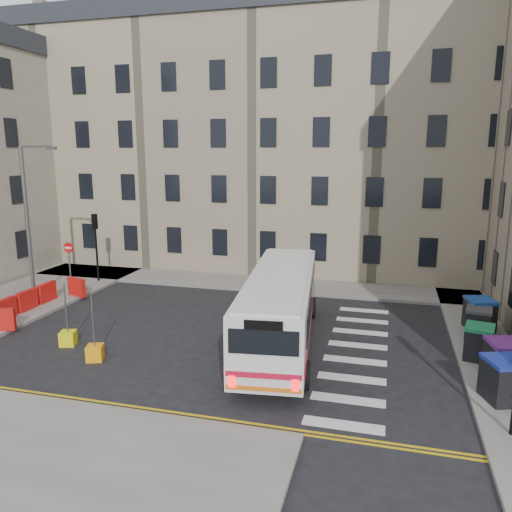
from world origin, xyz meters
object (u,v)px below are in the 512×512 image
at_px(wheelie_bin_c, 479,342).
at_px(wheelie_bin_e, 480,314).
at_px(bollard_yellow, 95,353).
at_px(streetlamp, 27,222).
at_px(wheelie_bin_a, 503,380).
at_px(wheelie_bin_d, 478,323).
at_px(wheelie_bin_b, 505,361).
at_px(bus, 280,305).
at_px(bollard_chevron, 68,338).

distance_m(wheelie_bin_c, wheelie_bin_e, 3.53).
relative_size(wheelie_bin_e, bollard_yellow, 2.52).
distance_m(streetlamp, wheelie_bin_a, 22.68).
distance_m(wheelie_bin_a, wheelie_bin_e, 6.84).
height_order(streetlamp, wheelie_bin_d, streetlamp).
bearing_deg(wheelie_bin_a, wheelie_bin_b, 58.27).
xyz_separation_m(bus, wheelie_bin_c, (7.67, 0.21, -0.91)).
relative_size(bus, wheelie_bin_e, 7.37).
relative_size(streetlamp, bollard_chevron, 13.57).
distance_m(wheelie_bin_d, wheelie_bin_e, 1.14).
bearing_deg(streetlamp, wheelie_bin_e, 3.58).
bearing_deg(wheelie_bin_d, wheelie_bin_e, 90.11).
distance_m(bus, bollard_chevron, 8.91).
bearing_deg(bus, wheelie_bin_a, -28.57).
distance_m(wheelie_bin_d, bollard_yellow, 15.75).
bearing_deg(wheelie_bin_d, streetlamp, -167.87).
xyz_separation_m(bollard_yellow, bollard_chevron, (-1.94, 1.06, 0.00)).
bearing_deg(streetlamp, wheelie_bin_d, 0.70).
height_order(wheelie_bin_e, bollard_chevron, wheelie_bin_e).
relative_size(bus, bollard_chevron, 18.58).
relative_size(bus, wheelie_bin_d, 8.34).
xyz_separation_m(wheelie_bin_a, wheelie_bin_c, (-0.21, 3.35, -0.04)).
height_order(wheelie_bin_c, bollard_chevron, wheelie_bin_c).
xyz_separation_m(streetlamp, wheelie_bin_e, (22.08, 1.38, -3.49)).
bearing_deg(bollard_yellow, bus, 27.80).
height_order(bus, wheelie_bin_e, bus).
bearing_deg(streetlamp, wheelie_bin_a, -14.06).
height_order(streetlamp, wheelie_bin_e, streetlamp).
height_order(wheelie_bin_b, bollard_yellow, wheelie_bin_b).
distance_m(streetlamp, wheelie_bin_c, 21.91).
bearing_deg(bollard_yellow, wheelie_bin_a, 1.21).
bearing_deg(wheelie_bin_e, wheelie_bin_b, -106.19).
distance_m(wheelie_bin_b, wheelie_bin_c, 1.91).
relative_size(wheelie_bin_a, bollard_yellow, 2.56).
bearing_deg(bollard_yellow, bollard_chevron, 151.38).
bearing_deg(wheelie_bin_d, wheelie_bin_a, -79.85).
distance_m(bus, bollard_yellow, 7.52).
height_order(bus, wheelie_bin_b, bus).
relative_size(wheelie_bin_b, wheelie_bin_c, 1.08).
bearing_deg(wheelie_bin_b, wheelie_bin_a, -113.79).
distance_m(wheelie_bin_c, wheelie_bin_d, 2.39).
xyz_separation_m(wheelie_bin_e, bollard_chevron, (-16.71, -6.07, -0.55)).
bearing_deg(wheelie_bin_a, wheelie_bin_c, 74.48).
relative_size(wheelie_bin_a, wheelie_bin_d, 1.15).
bearing_deg(wheelie_bin_c, streetlamp, -173.02).
xyz_separation_m(wheelie_bin_a, bollard_yellow, (-14.42, -0.30, -0.55)).
height_order(bollard_yellow, bollard_chevron, same).
bearing_deg(bus, bollard_chevron, -171.16).
relative_size(wheelie_bin_a, wheelie_bin_e, 1.02).
distance_m(streetlamp, wheelie_bin_e, 22.40).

